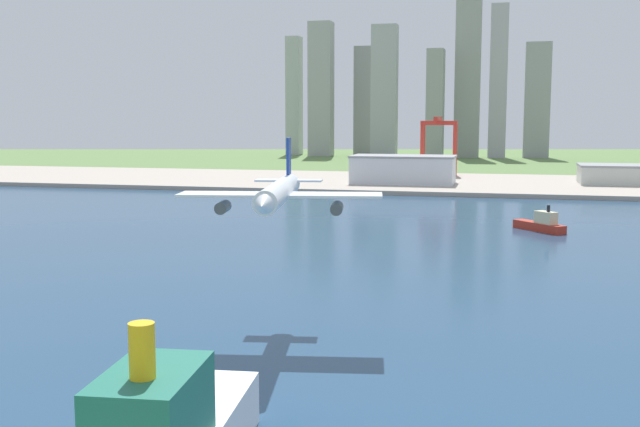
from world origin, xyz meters
The scene contains 9 objects.
ground_plane centered at (0.00, 300.00, 0.00)m, with size 2400.00×2400.00×0.00m, color #5B7C43.
water_bay centered at (0.00, 240.00, 0.07)m, with size 840.00×360.00×0.15m, color navy.
industrial_pier centered at (0.00, 490.00, 1.25)m, with size 840.00×140.00×2.50m, color #A99D90.
airplane_landing centered at (8.23, 152.33, 27.38)m, with size 38.80×42.46×13.65m.
tugboat_small centered at (61.53, 304.95, 2.84)m, with size 18.49×20.24×9.87m.
port_crane_red centered at (4.28, 534.77, 30.46)m, with size 23.91×36.92×39.18m.
warehouse_main centered at (-10.50, 468.95, 10.77)m, with size 60.64×31.45×16.50m.
warehouse_annex centered at (113.68, 493.05, 8.23)m, with size 47.41×31.67×11.43m.
distant_skyline centered at (-51.46, 822.90, 67.19)m, with size 280.27×73.40×158.43m.
Camera 1 is at (48.67, 18.36, 41.20)m, focal length 43.04 mm.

